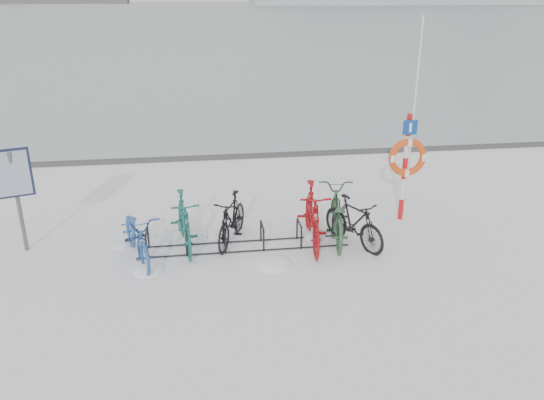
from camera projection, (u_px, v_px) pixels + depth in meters
name	position (u px, v px, depth m)	size (l,w,h in m)	color
ground	(244.00, 247.00, 10.19)	(900.00, 900.00, 0.00)	white
ice_sheet	(195.00, 10.00, 153.08)	(400.00, 298.00, 0.02)	#9DABB1
quay_edge	(226.00, 157.00, 15.61)	(400.00, 0.25, 0.10)	#3F3F42
bike_rack	(244.00, 239.00, 10.13)	(4.00, 0.48, 0.46)	black
info_board	(13.00, 179.00, 9.54)	(0.71, 0.44, 1.99)	#595B5E
lifebuoy_station	(407.00, 157.00, 10.91)	(0.80, 0.23, 4.18)	red
bike_0	(137.00, 233.00, 9.61)	(0.65, 1.87, 0.98)	#274F91
bike_1	(184.00, 220.00, 10.05)	(0.51, 1.80, 1.08)	#195952
bike_2	(232.00, 218.00, 10.28)	(0.46, 1.64, 0.99)	black
bike_3	(312.00, 214.00, 10.15)	(0.57, 2.00, 1.20)	maroon
bike_4	(337.00, 213.00, 10.43)	(0.69, 1.99, 1.04)	#2B5534
bike_5	(354.00, 221.00, 10.16)	(0.46, 1.62, 0.98)	black
snow_drifts	(238.00, 255.00, 9.87)	(4.19, 1.96, 0.23)	white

